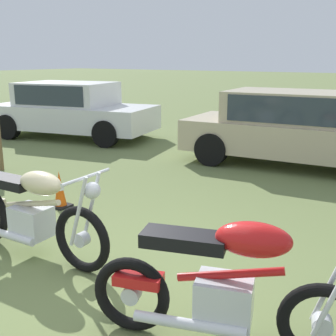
{
  "coord_description": "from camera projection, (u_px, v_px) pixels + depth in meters",
  "views": [
    {
      "loc": [
        2.35,
        -2.55,
        2.04
      ],
      "look_at": [
        -0.17,
        1.29,
        0.85
      ],
      "focal_mm": 45.45,
      "sensor_mm": 36.0,
      "label": 1
    }
  ],
  "objects": [
    {
      "name": "ground_plane",
      "position": [
        106.0,
        292.0,
        3.82
      ],
      "size": [
        120.0,
        120.0,
        0.0
      ],
      "primitive_type": "plane",
      "color": "olive"
    },
    {
      "name": "motorcycle_cream",
      "position": [
        31.0,
        212.0,
        4.43
      ],
      "size": [
        2.1,
        0.64,
        1.02
      ],
      "rotation": [
        0.0,
        0.0,
        0.04
      ],
      "color": "black",
      "rests_on": "ground"
    },
    {
      "name": "motorcycle_red",
      "position": [
        226.0,
        286.0,
        2.99
      ],
      "size": [
        1.91,
        0.92,
        1.02
      ],
      "rotation": [
        0.0,
        0.0,
        0.3
      ],
      "color": "black",
      "rests_on": "ground"
    },
    {
      "name": "car_white",
      "position": [
        71.0,
        107.0,
        11.07
      ],
      "size": [
        4.52,
        2.63,
        1.43
      ],
      "rotation": [
        0.0,
        0.0,
        0.21
      ],
      "color": "silver",
      "rests_on": "ground"
    },
    {
      "name": "car_beige",
      "position": [
        295.0,
        125.0,
        8.18
      ],
      "size": [
        4.44,
        2.14,
        1.43
      ],
      "rotation": [
        0.0,
        0.0,
        0.09
      ],
      "color": "#BCAD8C",
      "rests_on": "ground"
    },
    {
      "name": "traffic_cone",
      "position": [
        60.0,
        191.0,
        5.95
      ],
      "size": [
        0.25,
        0.25,
        0.52
      ],
      "color": "#EA590F",
      "rests_on": "ground"
    }
  ]
}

